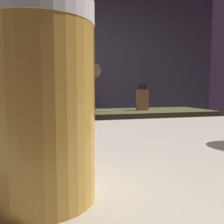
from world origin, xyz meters
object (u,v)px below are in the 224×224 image
Objects in this scene: bottle_olive_oil at (67,74)px; knife_block at (142,99)px; mixing_bowl at (24,109)px; chefs_knife at (98,111)px; bottle_vinegar at (80,74)px; pint_glass_near at (44,104)px; bartender at (71,109)px.

knife_block is at bearing -64.40° from bottle_olive_oil.
chefs_knife is at bearing -9.99° from mixing_bowl.
mixing_bowl is at bearing -119.91° from bottle_vinegar.
pint_glass_near is 3.27m from bottle_olive_oil.
bottle_vinegar is (0.45, 3.15, 0.22)m from pint_glass_near.
bartender is at bearing -107.74° from chefs_knife.
bottle_olive_oil is at bearing 8.53° from bartender.
bottle_vinegar is (-0.44, 1.19, 0.31)m from knife_block.
chefs_knife is (-0.45, -0.05, -0.10)m from knife_block.
pint_glass_near reaches higher than chefs_knife.
bartender is at bearing -147.98° from knife_block.
bottle_vinegar is at bearing 106.62° from chefs_knife.
bartender reaches higher than bottle_olive_oil.
bottle_vinegar reaches higher than pint_glass_near.
bartender is 7.02× the size of chefs_knife.
bottle_olive_oil is (-0.62, 1.29, 0.32)m from knife_block.
mixing_bowl is 1.35m from bottle_vinegar.
chefs_knife is 1.00× the size of bottle_vinegar.
bartender is 11.24× the size of pint_glass_near.
pint_glass_near is at bearing -86.18° from chefs_knife.
bottle_olive_oil is 0.20m from bottle_vinegar.
bartender is 1.71m from bottle_vinegar.
knife_block is at bearing -69.51° from bottle_vinegar.
knife_block is at bearing -3.25° from mixing_bowl.
mixing_bowl is 1.37m from bottle_olive_oil.
bottle_olive_oil is at bearing 85.12° from pint_glass_near.
pint_glass_near is 3.19m from bottle_vinegar.
knife_block is 1.09× the size of bottle_vinegar.
knife_block is 1.47m from bottle_olive_oil.
bartender is at bearing -93.73° from bottle_olive_oil.
knife_block is at bearing -45.72° from bartender.
bottle_vinegar reaches higher than mixing_bowl.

